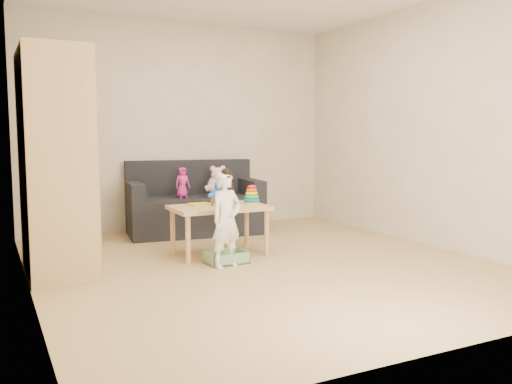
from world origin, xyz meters
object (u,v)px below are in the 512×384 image
wardrobe (55,163)px  play_table (219,230)px  toddler (226,221)px  sofa (195,215)px

wardrobe → play_table: bearing=0.0°
wardrobe → toddler: size_ratio=2.24×
wardrobe → toddler: wardrobe is taller
wardrobe → toddler: 1.56m
wardrobe → sofa: wardrobe is taller
toddler → sofa: bearing=63.0°
play_table → toddler: 0.55m
play_table → wardrobe: bearing=-180.0°
play_table → toddler: bearing=-105.8°
sofa → play_table: bearing=-91.5°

